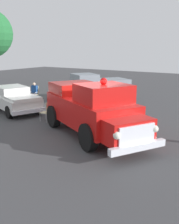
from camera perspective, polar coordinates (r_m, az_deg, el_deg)
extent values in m
plane|color=#424244|center=(12.02, 0.11, -4.77)|extent=(60.00, 60.00, 0.00)
cylinder|color=black|center=(11.14, 8.84, -3.62)|extent=(0.78, 1.07, 1.04)
cylinder|color=black|center=(10.11, -0.30, -5.24)|extent=(0.78, 1.07, 1.04)
cylinder|color=black|center=(13.99, 0.22, 0.06)|extent=(0.78, 1.07, 1.04)
cylinder|color=black|center=(13.18, -7.45, -0.89)|extent=(0.78, 1.07, 1.04)
cube|color=red|center=(11.90, 0.00, 0.29)|extent=(4.19, 5.31, 1.10)
cube|color=red|center=(9.61, 8.09, -3.88)|extent=(1.98, 1.63, 0.84)
cube|color=red|center=(10.75, 2.91, 3.74)|extent=(2.48, 2.40, 0.76)
cube|color=#B21914|center=(13.12, -3.22, 4.84)|extent=(2.53, 2.43, 0.60)
cube|color=silver|center=(9.27, 9.73, -4.59)|extent=(1.32, 0.79, 0.64)
cube|color=silver|center=(9.33, 10.01, -7.21)|extent=(2.06, 1.25, 0.24)
sphere|color=white|center=(9.73, 13.39, -3.41)|extent=(0.35, 0.35, 0.26)
sphere|color=white|center=(8.81, 5.72, -4.89)|extent=(0.35, 0.35, 0.26)
sphere|color=red|center=(10.67, 2.94, 6.39)|extent=(0.38, 0.38, 0.28)
cylinder|color=black|center=(15.91, -10.73, 0.80)|extent=(0.49, 0.73, 0.68)
cylinder|color=black|center=(15.31, -16.28, -0.01)|extent=(0.49, 0.73, 0.68)
cylinder|color=black|center=(18.53, -14.59, 2.38)|extent=(0.49, 0.73, 0.68)
cube|color=white|center=(16.86, -15.41, 2.23)|extent=(3.18, 4.57, 0.64)
cube|color=white|center=(15.46, -13.58, 2.72)|extent=(2.03, 1.89, 0.20)
cube|color=white|center=(17.04, -15.89, 4.23)|extent=(2.14, 2.33, 0.56)
cube|color=silver|center=(14.92, -12.38, 0.12)|extent=(1.83, 0.83, 0.20)
cylinder|color=black|center=(18.41, -1.62, 2.93)|extent=(0.83, 0.67, 0.80)
cylinder|color=black|center=(20.02, -3.57, 3.77)|extent=(0.83, 0.67, 0.80)
cylinder|color=black|center=(19.79, 6.70, 3.59)|extent=(0.83, 0.67, 0.80)
cylinder|color=black|center=(21.30, 4.27, 4.34)|extent=(0.83, 0.67, 0.80)
cube|color=gray|center=(20.17, 3.99, 5.41)|extent=(3.30, 3.05, 1.00)
cube|color=gray|center=(19.31, -1.00, 5.84)|extent=(2.23, 2.32, 1.40)
cube|color=gray|center=(18.96, -4.06, 4.50)|extent=(1.67, 1.92, 0.64)
cylinder|color=#B7BABF|center=(19.59, -11.24, 2.78)|extent=(0.03, 0.03, 0.44)
cylinder|color=#B7BABF|center=(19.84, -12.30, 2.86)|extent=(0.03, 0.03, 0.44)
cylinder|color=#B7BABF|center=(19.95, -10.54, 3.01)|extent=(0.03, 0.03, 0.44)
cylinder|color=#B7BABF|center=(20.19, -11.58, 3.08)|extent=(0.03, 0.03, 0.44)
cube|color=beige|center=(19.85, -11.45, 3.60)|extent=(0.56, 0.56, 0.04)
cube|color=beige|center=(20.00, -11.10, 4.52)|extent=(0.13, 0.48, 0.56)
cube|color=#B7BABF|center=(19.69, -10.89, 4.04)|extent=(0.44, 0.11, 0.03)
cube|color=#B7BABF|center=(19.96, -12.04, 4.11)|extent=(0.44, 0.11, 0.03)
cylinder|color=#B7BABF|center=(14.35, -10.24, -1.05)|extent=(0.03, 0.03, 0.44)
cylinder|color=#B7BABF|center=(14.66, -9.10, -0.69)|extent=(0.03, 0.03, 0.44)
cylinder|color=#B7BABF|center=(14.06, -8.90, -1.29)|extent=(0.03, 0.03, 0.44)
cylinder|color=#B7BABF|center=(14.39, -7.76, -0.91)|extent=(0.03, 0.03, 0.44)
cube|color=beige|center=(14.31, -9.03, -0.07)|extent=(0.49, 0.49, 0.04)
cube|color=beige|center=(14.09, -8.33, 0.94)|extent=(0.48, 0.05, 0.56)
cube|color=#B7BABF|center=(14.09, -9.69, 0.39)|extent=(0.05, 0.44, 0.03)
cube|color=#B7BABF|center=(14.45, -8.44, 0.75)|extent=(0.05, 0.44, 0.03)
cylinder|color=#383842|center=(19.61, -11.61, 2.79)|extent=(0.15, 0.15, 0.45)
cylinder|color=#383842|center=(19.73, -12.09, 2.83)|extent=(0.15, 0.15, 0.45)
cube|color=#383842|center=(19.69, -11.39, 3.69)|extent=(0.46, 0.23, 0.13)
cube|color=#383842|center=(19.81, -11.87, 3.72)|extent=(0.46, 0.23, 0.13)
cube|color=#1E478C|center=(19.87, -11.34, 4.65)|extent=(0.29, 0.43, 0.54)
sphere|color=beige|center=(19.80, -11.43, 5.70)|extent=(0.26, 0.26, 0.22)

